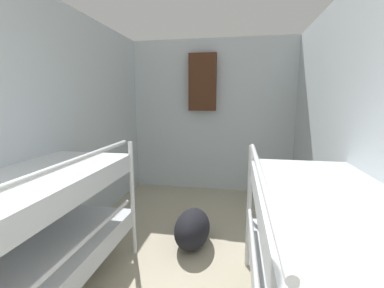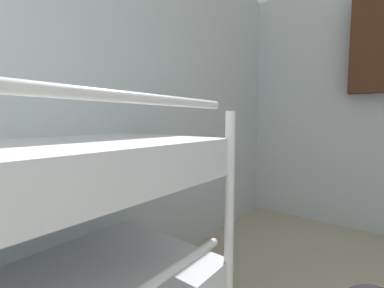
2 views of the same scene
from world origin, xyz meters
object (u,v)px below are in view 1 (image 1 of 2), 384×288
at_px(bunk_stack_left_near, 11,240).
at_px(duffel_bag, 192,228).
at_px(bunk_stack_right_near, 335,275).
at_px(hanging_coat, 203,82).

relative_size(bunk_stack_left_near, duffel_bag, 2.98).
height_order(bunk_stack_right_near, hanging_coat, hanging_coat).
bearing_deg(duffel_bag, hanging_coat, 94.52).
relative_size(bunk_stack_right_near, duffel_bag, 2.98).
bearing_deg(duffel_bag, bunk_stack_right_near, -52.58).
height_order(bunk_stack_left_near, bunk_stack_right_near, same).
relative_size(bunk_stack_right_near, hanging_coat, 2.13).
bearing_deg(bunk_stack_right_near, hanging_coat, 110.40).
distance_m(bunk_stack_left_near, bunk_stack_right_near, 1.89).
xyz_separation_m(duffel_bag, hanging_coat, (-0.13, 1.67, 1.63)).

